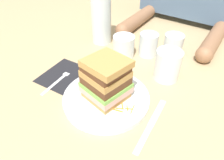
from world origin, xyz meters
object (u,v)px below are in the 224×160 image
Objects in this scene: empty_tumbler_0 at (148,45)px; empty_tumbler_2 at (173,45)px; fork at (60,78)px; water_bottle at (101,15)px; sandwich at (106,80)px; juice_glass at (167,67)px; empty_tumbler_1 at (124,47)px; knife at (150,126)px; main_plate at (106,98)px; napkin_dark at (65,75)px.

empty_tumbler_0 is 0.09m from empty_tumbler_2.
fork is 2.10× the size of empty_tumbler_2.
empty_tumbler_2 is at bearing 14.04° from water_bottle.
sandwich reaches higher than juice_glass.
fork is 2.01× the size of empty_tumbler_1.
fork is 0.83× the size of knife.
empty_tumbler_0 is 1.08× the size of empty_tumbler_2.
empty_tumbler_2 is (-0.09, 0.36, 0.04)m from knife.
knife is 0.77× the size of water_bottle.
main_plate reaches higher than knife.
sandwich is at bearing -3.70° from main_plate.
juice_glass is 0.34m from water_bottle.
fork is 0.34m from empty_tumbler_0.
fork is 0.43m from empty_tumbler_2.
fork is 1.68× the size of juice_glass.
knife is at bearing -38.57° from water_bottle.
empty_tumbler_0 is 1.03× the size of empty_tumbler_1.
sandwich is 0.36m from water_bottle.
water_bottle is at bearing 141.43° from knife.
knife is 2.42× the size of empty_tumbler_1.
empty_tumbler_0 reaches higher than knife.
juice_glass is (0.28, 0.20, 0.04)m from fork.
empty_tumbler_1 is (-0.07, -0.06, -0.00)m from empty_tumbler_0.
knife is 0.34m from empty_tumbler_1.
main_plate is 0.36m from empty_tumbler_2.
main_plate is at bearing -87.31° from empty_tumbler_0.
fork is at bearing -124.54° from empty_tumbler_2.
empty_tumbler_1 is 1.04× the size of empty_tumbler_2.
water_bottle is (-0.04, 0.28, 0.11)m from fork.
juice_glass is at bearing 32.53° from napkin_dark.
empty_tumbler_1 is (-0.08, 0.23, -0.04)m from sandwich.
water_bottle reaches higher than juice_glass.
napkin_dark is 1.82× the size of empty_tumbler_0.
knife is at bearing -76.56° from empty_tumbler_2.
knife is 0.22m from juice_glass.
fork is at bearing -144.22° from juice_glass.
sandwich is 0.25m from empty_tumbler_1.
napkin_dark is at bearing -115.12° from empty_tumbler_1.
main_plate is 3.03× the size of empty_tumbler_1.
main_plate is 0.07m from sandwich.
water_bottle is 0.22m from empty_tumbler_0.
sandwich reaches higher than empty_tumbler_0.
napkin_dark is 0.29m from water_bottle.
empty_tumbler_2 is (0.24, 0.35, 0.04)m from fork.
juice_glass reaches higher than knife.
fork is (-0.18, -0.01, -0.00)m from main_plate.
empty_tumbler_0 is at bearing -143.44° from empty_tumbler_2.
juice_glass is 0.16m from empty_tumbler_2.
sandwich is 0.84× the size of napkin_dark.
main_plate is at bearing -5.31° from napkin_dark.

